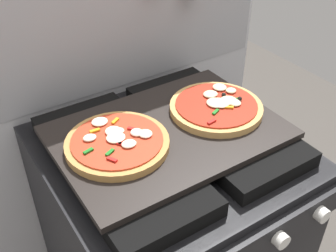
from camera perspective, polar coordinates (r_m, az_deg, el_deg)
name	(u,v)px	position (r m, az deg, el deg)	size (l,w,h in m)	color
kitchen_backsplash	(111,110)	(1.31, -7.96, 2.29)	(1.10, 0.09, 1.55)	silver
stove	(168,251)	(1.32, 0.04, -17.02)	(0.60, 0.64, 0.90)	black
baking_tray	(168,132)	(0.99, 0.00, -0.84)	(0.54, 0.38, 0.02)	black
pizza_left	(117,142)	(0.94, -7.09, -2.27)	(0.24, 0.24, 0.03)	#C18947
pizza_right	(217,107)	(1.06, 6.88, 2.64)	(0.24, 0.24, 0.03)	tan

